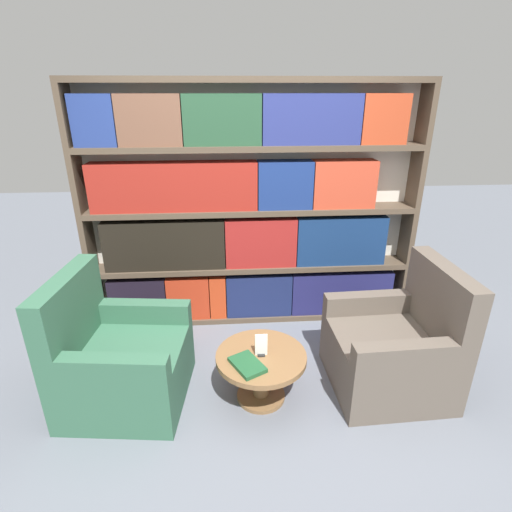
{
  "coord_description": "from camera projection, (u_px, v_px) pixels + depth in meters",
  "views": [
    {
      "loc": [
        -0.22,
        -2.07,
        2.16
      ],
      "look_at": [
        -0.01,
        0.8,
        0.94
      ],
      "focal_mm": 28.0,
      "sensor_mm": 36.0,
      "label": 1
    }
  ],
  "objects": [
    {
      "name": "ground_plane",
      "position": [
        266.0,
        426.0,
        2.75
      ],
      "size": [
        14.0,
        14.0,
        0.0
      ],
      "primitive_type": "plane",
      "color": "slate"
    },
    {
      "name": "armchair_left",
      "position": [
        119.0,
        361.0,
        2.9
      ],
      "size": [
        0.92,
        0.9,
        0.99
      ],
      "rotation": [
        0.0,
        0.0,
        1.46
      ],
      "color": "#336047",
      "rests_on": "ground_plane"
    },
    {
      "name": "stray_book",
      "position": [
        247.0,
        365.0,
        2.74
      ],
      "size": [
        0.27,
        0.31,
        0.03
      ],
      "color": "#1E512D",
      "rests_on": "coffee_table"
    },
    {
      "name": "table_sign",
      "position": [
        261.0,
        346.0,
        2.84
      ],
      "size": [
        0.09,
        0.06,
        0.17
      ],
      "color": "black",
      "rests_on": "coffee_table"
    },
    {
      "name": "armchair_right",
      "position": [
        395.0,
        349.0,
        3.04
      ],
      "size": [
        0.86,
        0.84,
        0.99
      ],
      "rotation": [
        0.0,
        0.0,
        -1.54
      ],
      "color": "brown",
      "rests_on": "ground_plane"
    },
    {
      "name": "coffee_table",
      "position": [
        261.0,
        367.0,
        2.91
      ],
      "size": [
        0.66,
        0.66,
        0.39
      ],
      "color": "brown",
      "rests_on": "ground_plane"
    },
    {
      "name": "bookshelf",
      "position": [
        248.0,
        213.0,
        3.68
      ],
      "size": [
        3.05,
        0.3,
        2.24
      ],
      "color": "silver",
      "rests_on": "ground_plane"
    }
  ]
}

